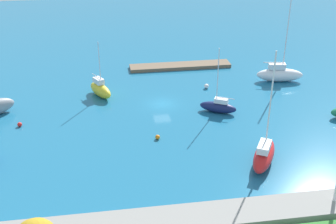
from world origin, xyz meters
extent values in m
plane|color=#1E668C|center=(0.00, 0.00, 0.00)|extent=(160.00, 160.00, 0.00)
cube|color=brown|center=(-5.54, -15.09, 0.30)|extent=(18.45, 3.17, 0.61)
cube|color=gray|center=(0.00, 27.14, 0.53)|extent=(61.58, 3.71, 1.07)
ellipsoid|color=red|center=(-9.39, 18.10, 1.09)|extent=(5.53, 7.35, 2.18)
cube|color=silver|center=(-9.09, 18.60, 2.59)|extent=(2.42, 2.90, 0.82)
cylinder|color=silver|center=(-9.57, 17.79, 7.93)|extent=(0.17, 0.17, 11.49)
cylinder|color=silver|center=(-8.86, 18.98, 3.15)|extent=(1.54, 2.47, 0.14)
ellipsoid|color=#141E4C|center=(-7.61, 4.03, 0.78)|extent=(5.52, 4.03, 1.55)
cube|color=silver|center=(-7.99, 4.23, 1.90)|extent=(2.18, 1.80, 0.69)
cylinder|color=silver|center=(-7.37, 3.90, 5.59)|extent=(0.13, 0.13, 8.08)
cylinder|color=silver|center=(-8.52, 4.52, 2.40)|extent=(2.34, 1.35, 0.10)
ellipsoid|color=yellow|center=(9.08, -4.28, 1.03)|extent=(4.18, 5.74, 2.06)
cube|color=silver|center=(9.29, -4.68, 2.48)|extent=(1.88, 2.27, 0.83)
cylinder|color=silver|center=(8.95, -4.04, 5.47)|extent=(0.13, 0.13, 6.81)
cylinder|color=silver|center=(9.59, -5.25, 3.05)|extent=(1.39, 2.47, 0.11)
ellipsoid|color=white|center=(-20.94, -5.96, 1.13)|extent=(8.03, 3.58, 2.25)
cube|color=silver|center=(-20.33, -6.07, 2.71)|extent=(2.99, 1.82, 0.91)
cylinder|color=silver|center=(-21.33, -5.89, 8.25)|extent=(0.19, 0.19, 11.99)
cylinder|color=silver|center=(-19.67, -6.19, 3.32)|extent=(3.33, 0.75, 0.15)
sphere|color=white|center=(-8.02, -4.81, 0.39)|extent=(0.78, 0.78, 0.78)
sphere|color=red|center=(20.17, 4.19, 0.31)|extent=(0.62, 0.62, 0.62)
sphere|color=orange|center=(2.08, 10.51, 0.30)|extent=(0.61, 0.61, 0.61)
camera|label=1|loc=(8.23, 58.77, 27.90)|focal=46.39mm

